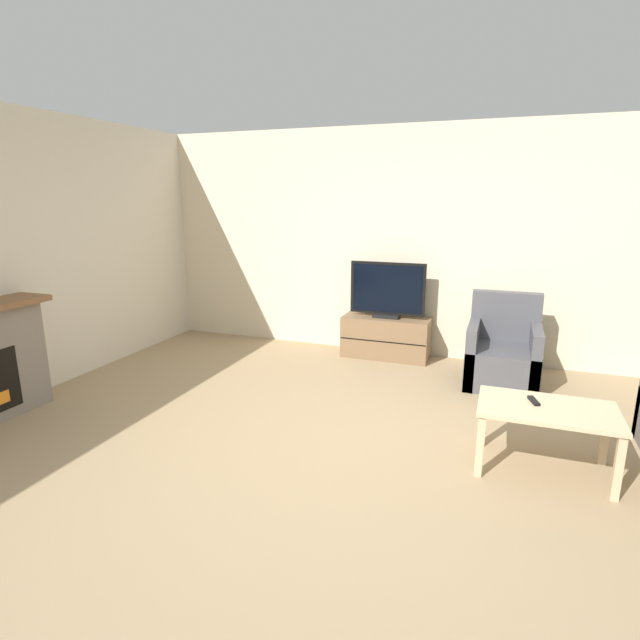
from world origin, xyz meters
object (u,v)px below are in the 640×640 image
tv_stand (386,337)px  remote (534,401)px  armchair (502,355)px  tv (387,292)px  coffee_table (547,416)px

tv_stand → remote: (1.54, -2.09, 0.24)m
armchair → remote: (0.21, -1.66, 0.19)m
tv_stand → tv: 0.56m
armchair → remote: bearing=-82.6°
tv_stand → tv: bearing=-90.0°
tv_stand → coffee_table: tv_stand is taller
armchair → remote: armchair is taller
tv → remote: 2.61m
tv_stand → armchair: armchair is taller
tv_stand → armchair: bearing=-18.1°
tv → armchair: bearing=-18.0°
armchair → tv: bearing=162.0°
tv_stand → coffee_table: 2.71m
coffee_table → tv_stand: bearing=127.1°
tv → coffee_table: (1.63, -2.15, -0.40)m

